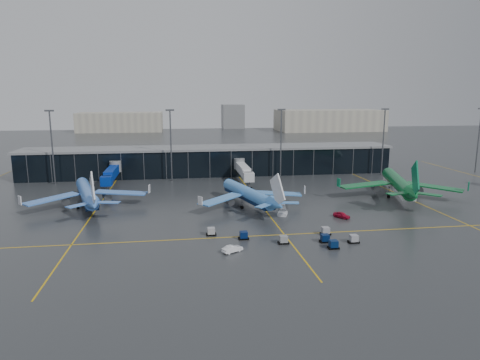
{
  "coord_description": "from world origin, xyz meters",
  "views": [
    {
      "loc": [
        -12.95,
        -102.8,
        30.11
      ],
      "look_at": [
        5.0,
        18.0,
        6.0
      ],
      "focal_mm": 32.0,
      "sensor_mm": 36.0,
      "label": 1
    }
  ],
  "objects": [
    {
      "name": "flood_masts",
      "position": [
        5.0,
        50.0,
        13.81
      ],
      "size": [
        203.0,
        0.5,
        25.5
      ],
      "color": "#595B60",
      "rests_on": "ground"
    },
    {
      "name": "airliner_aer_lingus",
      "position": [
        52.99,
        15.36,
        6.6
      ],
      "size": [
        48.69,
        52.16,
        13.21
      ],
      "primitive_type": null,
      "rotation": [
        0.0,
        0.0,
        -0.3
      ],
      "color": "#0B632B",
      "rests_on": "ground"
    },
    {
      "name": "taxi_lines",
      "position": [
        10.0,
        10.61,
        0.01
      ],
      "size": [
        220.0,
        120.0,
        0.02
      ],
      "color": "gold",
      "rests_on": "ground"
    },
    {
      "name": "terminal_pier",
      "position": [
        0.0,
        62.0,
        5.42
      ],
      "size": [
        142.0,
        17.0,
        10.7
      ],
      "color": "black",
      "rests_on": "ground"
    },
    {
      "name": "service_van_red",
      "position": [
        27.49,
        -4.29,
        0.74
      ],
      "size": [
        3.92,
        4.56,
        1.48
      ],
      "primitive_type": "imported",
      "rotation": [
        0.0,
        0.0,
        0.61
      ],
      "color": "#A80C2B",
      "rests_on": "ground"
    },
    {
      "name": "ground",
      "position": [
        0.0,
        0.0,
        0.0
      ],
      "size": [
        600.0,
        600.0,
        0.0
      ],
      "primitive_type": "plane",
      "color": "#282B2D",
      "rests_on": "ground"
    },
    {
      "name": "distant_hangars",
      "position": [
        49.94,
        270.08,
        8.79
      ],
      "size": [
        260.0,
        71.0,
        22.0
      ],
      "color": "#B2AD99",
      "rests_on": "ground"
    },
    {
      "name": "airliner_arkefly",
      "position": [
        -37.97,
        17.2,
        5.96
      ],
      "size": [
        43.54,
        46.76,
        11.92
      ],
      "primitive_type": null,
      "rotation": [
        0.0,
        0.0,
        0.28
      ],
      "color": "#427BD9",
      "rests_on": "ground"
    },
    {
      "name": "service_van_white",
      "position": [
        -2.74,
        -23.99,
        0.71
      ],
      "size": [
        4.46,
        3.42,
        1.41
      ],
      "primitive_type": "imported",
      "rotation": [
        0.0,
        0.0,
        2.09
      ],
      "color": "white",
      "rests_on": "ground"
    },
    {
      "name": "jet_bridges",
      "position": [
        -35.0,
        42.99,
        4.55
      ],
      "size": [
        94.0,
        27.5,
        7.2
      ],
      "color": "#595B60",
      "rests_on": "ground"
    },
    {
      "name": "mobile_airstair",
      "position": [
        13.38,
        0.24,
        0.77
      ],
      "size": [
        3.25,
        3.79,
        3.45
      ],
      "rotation": [
        0.0,
        0.0,
        -0.39
      ],
      "color": "white",
      "rests_on": "ground"
    },
    {
      "name": "baggage_carts",
      "position": [
        11.37,
        -19.31,
        0.76
      ],
      "size": [
        31.19,
        13.49,
        1.7
      ],
      "color": "black",
      "rests_on": "ground"
    },
    {
      "name": "airliner_klm_near",
      "position": [
        6.02,
        10.6,
        5.66
      ],
      "size": [
        41.25,
        44.34,
        11.33
      ],
      "primitive_type": null,
      "rotation": [
        0.0,
        0.0,
        0.28
      ],
      "color": "#4389DC",
      "rests_on": "ground"
    }
  ]
}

